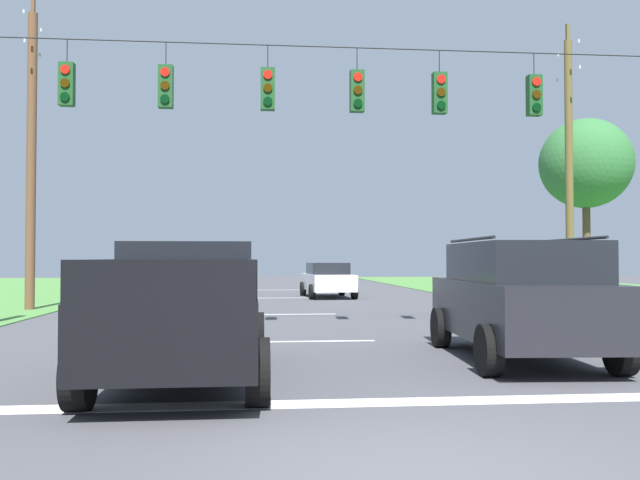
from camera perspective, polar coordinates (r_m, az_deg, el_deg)
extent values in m
plane|color=#47474C|center=(5.67, 7.83, -19.12)|extent=(120.00, 120.00, 0.00)
cube|color=white|center=(8.28, 3.32, -13.46)|extent=(14.34, 0.45, 0.01)
cube|color=white|center=(14.17, -0.45, -8.48)|extent=(2.50, 0.15, 0.01)
cube|color=white|center=(20.91, -2.11, -6.24)|extent=(2.50, 0.15, 0.01)
cube|color=white|center=(29.48, -3.11, -4.87)|extent=(2.50, 0.15, 0.01)
cube|color=white|center=(36.96, -3.60, -4.20)|extent=(2.50, 0.15, 0.01)
cylinder|color=black|center=(16.08, -0.47, 15.92)|extent=(16.77, 0.02, 0.02)
cylinder|color=black|center=(16.46, -20.45, 14.63)|extent=(0.02, 0.02, 0.53)
cube|color=#19471E|center=(16.27, -20.47, 12.13)|extent=(0.32, 0.24, 0.95)
cylinder|color=red|center=(16.22, -20.59, 13.25)|extent=(0.20, 0.04, 0.20)
cylinder|color=#352203|center=(16.14, -20.61, 12.22)|extent=(0.20, 0.04, 0.20)
cylinder|color=black|center=(16.07, -20.62, 11.19)|extent=(0.20, 0.04, 0.20)
cylinder|color=black|center=(16.06, -12.79, 14.98)|extent=(0.02, 0.02, 0.53)
cube|color=#19471E|center=(15.87, -12.81, 12.42)|extent=(0.32, 0.24, 0.95)
cylinder|color=red|center=(15.81, -12.87, 13.58)|extent=(0.20, 0.04, 0.20)
cylinder|color=#352203|center=(15.73, -12.88, 12.53)|extent=(0.20, 0.04, 0.20)
cylinder|color=black|center=(15.66, -12.88, 11.46)|extent=(0.20, 0.04, 0.20)
cylinder|color=black|center=(15.94, -4.40, 15.08)|extent=(0.02, 0.02, 0.53)
cube|color=#19471E|center=(15.75, -4.41, 12.50)|extent=(0.32, 0.24, 0.95)
cylinder|color=red|center=(15.69, -4.39, 13.67)|extent=(0.20, 0.04, 0.20)
cylinder|color=#352203|center=(15.61, -4.40, 12.60)|extent=(0.20, 0.04, 0.20)
cylinder|color=black|center=(15.54, -4.40, 11.53)|extent=(0.20, 0.04, 0.20)
cylinder|color=black|center=(16.11, 3.12, 14.90)|extent=(0.02, 0.02, 0.53)
cube|color=#19471E|center=(15.92, 3.13, 12.34)|extent=(0.32, 0.24, 0.95)
cylinder|color=red|center=(15.86, 3.20, 13.50)|extent=(0.20, 0.04, 0.20)
cylinder|color=#352203|center=(15.78, 3.21, 12.45)|extent=(0.20, 0.04, 0.20)
cylinder|color=black|center=(15.71, 3.21, 11.38)|extent=(0.20, 0.04, 0.20)
cylinder|color=black|center=(16.50, 9.98, 14.52)|extent=(0.02, 0.02, 0.53)
cube|color=#19471E|center=(16.31, 9.99, 12.02)|extent=(0.32, 0.24, 0.95)
cylinder|color=red|center=(16.25, 10.12, 13.15)|extent=(0.20, 0.04, 0.20)
cylinder|color=#352203|center=(16.18, 10.13, 12.12)|extent=(0.20, 0.04, 0.20)
cylinder|color=black|center=(16.11, 10.13, 11.08)|extent=(0.20, 0.04, 0.20)
cylinder|color=black|center=(17.23, 17.50, 13.88)|extent=(0.02, 0.02, 0.53)
cube|color=#19471E|center=(17.05, 17.52, 11.48)|extent=(0.32, 0.24, 0.95)
cylinder|color=red|center=(16.99, 17.70, 12.54)|extent=(0.20, 0.04, 0.20)
cylinder|color=#352203|center=(16.92, 17.71, 11.56)|extent=(0.20, 0.04, 0.20)
cylinder|color=black|center=(16.85, 17.72, 10.57)|extent=(0.20, 0.04, 0.20)
cube|color=black|center=(9.83, -11.24, -6.71)|extent=(2.02, 5.41, 0.85)
cube|color=black|center=(10.43, -10.87, -2.15)|extent=(1.86, 1.91, 0.70)
cube|color=black|center=(8.60, -18.33, -3.06)|extent=(0.11, 2.38, 0.45)
cube|color=black|center=(8.40, -5.68, -3.17)|extent=(0.11, 2.38, 0.45)
cube|color=black|center=(7.16, -13.23, -3.42)|extent=(1.96, 0.11, 0.45)
cylinder|color=black|center=(11.81, -15.27, -7.88)|extent=(0.28, 0.80, 0.80)
cylinder|color=black|center=(11.65, -5.43, -8.02)|extent=(0.28, 0.80, 0.80)
cylinder|color=black|center=(8.24, -19.55, -10.63)|extent=(0.28, 0.80, 0.80)
cylinder|color=black|center=(8.01, -5.26, -10.98)|extent=(0.28, 0.80, 0.80)
cube|color=black|center=(12.06, 16.28, -5.57)|extent=(2.23, 4.91, 0.95)
cube|color=black|center=(11.89, 16.48, -1.77)|extent=(1.99, 3.30, 0.65)
cylinder|color=black|center=(11.65, 12.50, 0.04)|extent=(0.21, 2.72, 0.05)
cylinder|color=black|center=(12.19, 20.25, 0.03)|extent=(0.21, 2.72, 0.05)
cylinder|color=black|center=(13.42, 10.09, -7.23)|extent=(0.30, 0.77, 0.76)
cylinder|color=black|center=(13.96, 17.99, -6.96)|extent=(0.30, 0.77, 0.76)
cylinder|color=black|center=(10.27, 13.98, -8.96)|extent=(0.30, 0.77, 0.76)
cylinder|color=black|center=(10.97, 23.93, -8.40)|extent=(0.30, 0.77, 0.76)
cube|color=silver|center=(29.86, 0.64, -3.55)|extent=(2.06, 4.40, 0.70)
cube|color=black|center=(29.84, 0.64, -2.40)|extent=(1.75, 2.20, 0.50)
cylinder|color=black|center=(31.14, -1.43, -4.11)|extent=(0.26, 0.65, 0.64)
cylinder|color=black|center=(31.43, 1.83, -4.09)|extent=(0.26, 0.65, 0.64)
cylinder|color=black|center=(28.33, -0.67, -4.37)|extent=(0.26, 0.65, 0.64)
cylinder|color=black|center=(28.65, 2.90, -4.33)|extent=(0.26, 0.65, 0.64)
cube|color=black|center=(21.21, 16.74, -4.30)|extent=(4.44, 2.16, 0.70)
cube|color=black|center=(21.18, 16.72, -2.68)|extent=(2.23, 1.79, 0.50)
cylinder|color=black|center=(19.80, 14.27, -5.54)|extent=(0.66, 0.27, 0.64)
cylinder|color=black|center=(21.44, 12.25, -5.24)|extent=(0.66, 0.27, 0.64)
cylinder|color=black|center=(21.14, 21.30, -5.22)|extent=(0.66, 0.27, 0.64)
cylinder|color=black|center=(22.69, 18.90, -4.99)|extent=(0.66, 0.27, 0.64)
cylinder|color=brown|center=(25.32, 20.17, 5.27)|extent=(0.27, 0.27, 9.35)
cube|color=brown|center=(26.17, 20.08, 14.61)|extent=(0.12, 0.12, 1.97)
cylinder|color=#B2B7BC|center=(26.89, 19.33, 14.42)|extent=(0.08, 0.08, 0.12)
cylinder|color=#B2B7BC|center=(25.52, 20.87, 15.31)|extent=(0.08, 0.08, 0.12)
cube|color=brown|center=(25.93, 20.10, 12.69)|extent=(0.12, 0.12, 2.12)
cylinder|color=#B2B7BC|center=(26.71, 19.29, 12.53)|extent=(0.08, 0.08, 0.12)
cylinder|color=#B2B7BC|center=(25.23, 20.95, 13.39)|extent=(0.08, 0.08, 0.12)
cylinder|color=brown|center=(24.62, -23.06, 6.14)|extent=(0.31, 0.31, 9.91)
cube|color=brown|center=(25.62, -22.95, 16.28)|extent=(0.12, 0.12, 2.22)
cylinder|color=#B2B7BC|center=(26.47, -22.34, 15.96)|extent=(0.08, 0.08, 0.12)
cylinder|color=#B2B7BC|center=(24.85, -23.58, 17.14)|extent=(0.08, 0.08, 0.12)
cube|color=brown|center=(25.36, -22.97, 14.34)|extent=(0.12, 0.12, 1.92)
cylinder|color=#B2B7BC|center=(26.10, -22.44, 14.15)|extent=(0.08, 0.08, 0.12)
cylinder|color=#B2B7BC|center=(24.69, -23.52, 15.08)|extent=(0.08, 0.08, 0.12)
cylinder|color=brown|center=(29.56, 21.46, -0.33)|extent=(0.31, 0.31, 4.58)
ellipsoid|color=#316B35|center=(29.81, 21.40, 6.01)|extent=(3.69, 3.69, 3.64)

